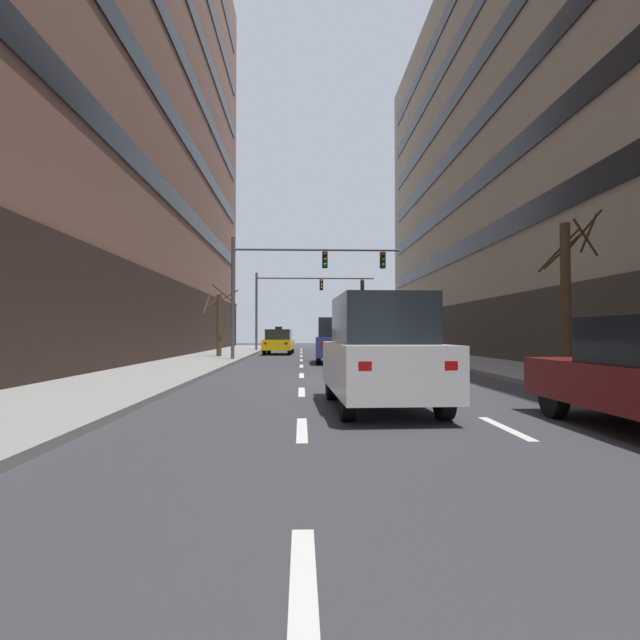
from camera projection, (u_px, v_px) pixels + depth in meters
name	position (u px, v px, depth m)	size (l,w,h in m)	color
ground_plane	(352.00, 381.00, 15.88)	(120.00, 120.00, 0.00)	#38383D
sidewalk_left	(133.00, 379.00, 15.64)	(3.98, 80.00, 0.14)	gray
sidewalk_right	(565.00, 378.00, 16.12)	(3.98, 80.00, 0.14)	gray
lane_stripe_l1_s1	(303.00, 599.00, 2.83)	(0.16, 2.00, 0.01)	silver
lane_stripe_l1_s2	(302.00, 429.00, 7.83)	(0.16, 2.00, 0.01)	silver
lane_stripe_l1_s3	(302.00, 392.00, 12.82)	(0.16, 2.00, 0.01)	silver
lane_stripe_l1_s4	(302.00, 375.00, 17.82)	(0.16, 2.00, 0.01)	silver
lane_stripe_l1_s5	(301.00, 366.00, 22.81)	(0.16, 2.00, 0.01)	silver
lane_stripe_l1_s6	(301.00, 360.00, 27.81)	(0.16, 2.00, 0.01)	silver
lane_stripe_l1_s7	(301.00, 356.00, 32.80)	(0.16, 2.00, 0.01)	silver
lane_stripe_l1_s8	(301.00, 353.00, 37.80)	(0.16, 2.00, 0.01)	silver
lane_stripe_l1_s9	(301.00, 351.00, 42.79)	(0.16, 2.00, 0.01)	silver
lane_stripe_l1_s10	(301.00, 349.00, 47.79)	(0.16, 2.00, 0.01)	silver
lane_stripe_l2_s2	(505.00, 428.00, 7.94)	(0.16, 2.00, 0.01)	silver
lane_stripe_l2_s3	(426.00, 391.00, 12.94)	(0.16, 2.00, 0.01)	silver
lane_stripe_l2_s4	(391.00, 375.00, 17.93)	(0.16, 2.00, 0.01)	silver
lane_stripe_l2_s5	(372.00, 366.00, 22.93)	(0.16, 2.00, 0.01)	silver
lane_stripe_l2_s6	(359.00, 360.00, 27.92)	(0.16, 2.00, 0.01)	silver
lane_stripe_l2_s7	(350.00, 356.00, 32.92)	(0.16, 2.00, 0.01)	silver
lane_stripe_l2_s8	(344.00, 353.00, 37.91)	(0.16, 2.00, 0.01)	silver
lane_stripe_l2_s9	(339.00, 351.00, 42.91)	(0.16, 2.00, 0.01)	silver
lane_stripe_l2_s10	(335.00, 349.00, 47.90)	(0.16, 2.00, 0.01)	silver
taxi_driving_0	(279.00, 342.00, 35.49)	(2.13, 4.66, 1.90)	black
car_driving_1	(380.00, 352.00, 10.07)	(2.05, 4.58, 2.19)	black
car_driving_2	(335.00, 341.00, 25.19)	(2.04, 4.59, 2.19)	black
traffic_signal_0	(292.00, 274.00, 26.66)	(8.69, 0.35, 6.26)	#4C4C51
traffic_signal_1	(299.00, 294.00, 40.66)	(9.35, 0.35, 6.06)	#4C4C51
street_tree_0	(219.00, 322.00, 29.62)	(1.97, 2.06, 4.05)	#4C3823
street_tree_1	(567.00, 295.00, 15.35)	(1.42, 1.80, 4.93)	#4C3823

